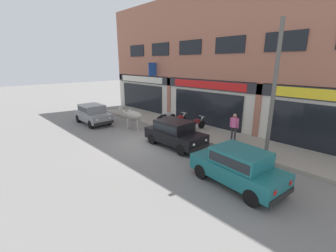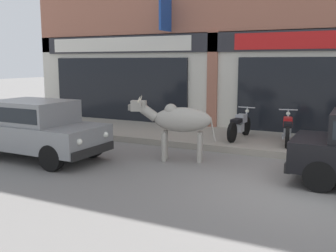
# 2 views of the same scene
# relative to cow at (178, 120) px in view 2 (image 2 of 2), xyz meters

# --- Properties ---
(ground_plane) EXTENTS (90.00, 90.00, 0.00)m
(ground_plane) POSITION_rel_cow_xyz_m (3.15, -0.94, -1.01)
(ground_plane) COLOR slate
(sidewalk) EXTENTS (19.00, 2.95, 0.18)m
(sidewalk) POSITION_rel_cow_xyz_m (3.15, 2.73, -0.92)
(sidewalk) COLOR gray
(sidewalk) RESTS_ON ground
(cow) EXTENTS (2.07, 1.00, 1.61)m
(cow) POSITION_rel_cow_xyz_m (0.00, 0.00, 0.00)
(cow) COLOR #9E998E
(cow) RESTS_ON ground
(car_1) EXTENTS (3.64, 1.66, 1.46)m
(car_1) POSITION_rel_cow_xyz_m (-3.29, -1.39, -0.19)
(car_1) COLOR black
(car_1) RESTS_ON ground
(motorcycle_0) EXTENTS (0.52, 1.81, 0.88)m
(motorcycle_0) POSITION_rel_cow_xyz_m (0.80, 2.52, -0.44)
(motorcycle_0) COLOR black
(motorcycle_0) RESTS_ON sidewalk
(motorcycle_1) EXTENTS (0.56, 1.80, 0.88)m
(motorcycle_1) POSITION_rel_cow_xyz_m (2.17, 2.48, -0.44)
(motorcycle_1) COLOR black
(motorcycle_1) RESTS_ON sidewalk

